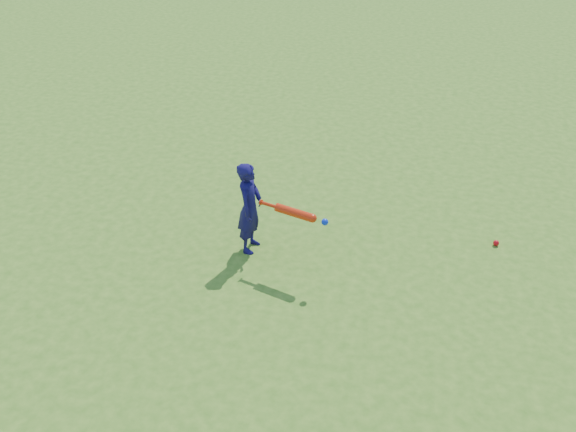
% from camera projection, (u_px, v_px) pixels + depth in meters
% --- Properties ---
extents(ground, '(80.00, 80.00, 0.00)m').
position_uv_depth(ground, '(200.00, 224.00, 7.93)').
color(ground, '#42771C').
rests_on(ground, ground).
extents(child, '(0.30, 0.42, 1.10)m').
position_uv_depth(child, '(250.00, 208.00, 7.20)').
color(child, '#150F49').
rests_on(child, ground).
extents(ground_ball_red, '(0.07, 0.07, 0.07)m').
position_uv_depth(ground_ball_red, '(496.00, 243.00, 7.52)').
color(ground_ball_red, red).
rests_on(ground_ball_red, ground).
extents(bat_swing, '(0.80, 0.33, 0.09)m').
position_uv_depth(bat_swing, '(297.00, 214.00, 6.81)').
color(bat_swing, red).
rests_on(bat_swing, ground).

